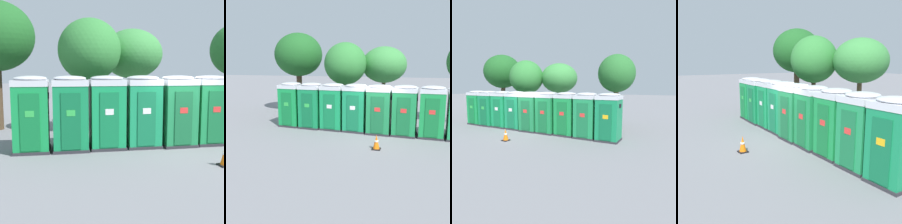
% 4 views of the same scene
% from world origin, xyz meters
% --- Properties ---
extents(ground_plane, '(120.00, 120.00, 0.00)m').
position_xyz_m(ground_plane, '(0.00, 0.00, 0.00)').
color(ground_plane, slate).
extents(portapotty_0, '(1.26, 1.27, 2.54)m').
position_xyz_m(portapotty_0, '(-5.12, 0.44, 1.28)').
color(portapotty_0, '#2D2D33').
rests_on(portapotty_0, ground).
extents(portapotty_1, '(1.25, 1.25, 2.54)m').
position_xyz_m(portapotty_1, '(-3.84, 0.37, 1.28)').
color(portapotty_1, '#2D2D33').
rests_on(portapotty_1, ground).
extents(portapotty_2, '(1.28, 1.26, 2.54)m').
position_xyz_m(portapotty_2, '(-2.55, 0.39, 1.28)').
color(portapotty_2, '#2D2D33').
rests_on(portapotty_2, ground).
extents(portapotty_3, '(1.26, 1.25, 2.54)m').
position_xyz_m(portapotty_3, '(-1.27, 0.34, 1.28)').
color(portapotty_3, '#2D2D33').
rests_on(portapotty_3, ground).
extents(portapotty_4, '(1.24, 1.22, 2.54)m').
position_xyz_m(portapotty_4, '(0.01, 0.21, 1.28)').
color(portapotty_4, '#2D2D33').
rests_on(portapotty_4, ground).
extents(portapotty_5, '(1.25, 1.26, 2.54)m').
position_xyz_m(portapotty_5, '(1.29, 0.22, 1.28)').
color(portapotty_5, '#2D2D33').
rests_on(portapotty_5, ground).
extents(portapotty_6, '(1.22, 1.23, 2.54)m').
position_xyz_m(portapotty_6, '(2.57, 0.24, 1.28)').
color(portapotty_6, '#2D2D33').
rests_on(portapotty_6, ground).
extents(street_tree_0, '(2.71, 2.71, 4.93)m').
position_xyz_m(street_tree_0, '(-2.71, 3.32, 3.56)').
color(street_tree_0, '#4C3826').
rests_on(street_tree_0, ground).
extents(street_tree_1, '(3.49, 3.49, 5.80)m').
position_xyz_m(street_tree_1, '(-6.72, 4.85, 4.20)').
color(street_tree_1, '#4C3826').
rests_on(street_tree_1, ground).
extents(street_tree_3, '(2.95, 2.95, 4.71)m').
position_xyz_m(street_tree_3, '(-0.41, 4.67, 3.50)').
color(street_tree_3, brown).
rests_on(street_tree_3, ground).
extents(traffic_cone, '(0.36, 0.36, 0.64)m').
position_xyz_m(traffic_cone, '(0.31, -2.46, 0.31)').
color(traffic_cone, black).
rests_on(traffic_cone, ground).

